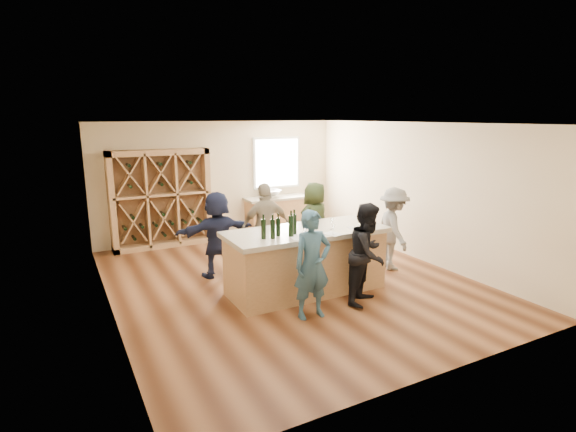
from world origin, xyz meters
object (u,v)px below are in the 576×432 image
tasting_counter_base (306,263)px  person_far_right (315,222)px  wine_rack (161,199)px  person_server (393,229)px  wine_bottle_b (273,229)px  person_near_right (368,254)px  wine_bottle_c (278,227)px  sink (271,194)px  person_near_left (312,265)px  wine_bottle_a (264,229)px  person_far_mid (266,227)px  wine_bottle_d (291,226)px  wine_bottle_e (294,224)px  person_far_left (217,234)px

tasting_counter_base → person_far_right: size_ratio=1.60×
wine_rack → person_server: (3.60, -3.63, -0.30)m
wine_bottle_b → person_near_right: person_near_right is taller
wine_bottle_c → person_far_right: size_ratio=0.18×
person_far_right → sink: bearing=-120.7°
tasting_counter_base → wine_bottle_b: (-0.73, -0.24, 0.73)m
wine_rack → person_server: 5.12m
sink → person_near_left: bearing=-108.8°
sink → wine_bottle_b: wine_bottle_b is taller
wine_rack → wine_bottle_a: (0.67, -4.03, 0.13)m
person_near_left → person_far_right: 2.68m
person_far_mid → person_near_left: bearing=85.7°
wine_bottle_a → person_server: size_ratio=0.19×
wine_bottle_d → person_near_left: (0.00, -0.65, -0.44)m
wine_bottle_b → wine_bottle_c: 0.17m
wine_bottle_d → person_far_mid: 1.66m
wine_bottle_c → person_near_left: person_near_left is taller
person_near_right → person_far_right: 2.26m
wine_bottle_c → wine_bottle_e: bearing=-3.1°
wine_rack → person_far_right: size_ratio=1.36×
person_far_left → wine_bottle_a: bearing=97.3°
wine_bottle_b → person_near_left: bearing=-65.3°
wine_bottle_a → person_near_right: bearing=-24.3°
wine_rack → person_far_mid: 2.90m
tasting_counter_base → wine_bottle_a: size_ratio=8.52×
person_far_mid → person_far_right: bearing=-174.4°
tasting_counter_base → person_near_right: size_ratio=1.61×
person_near_right → person_server: size_ratio=1.01×
sink → person_far_left: 3.25m
wine_bottle_a → wine_bottle_d: size_ratio=0.92×
sink → person_far_right: size_ratio=0.33×
person_server → person_far_mid: person_far_mid is taller
tasting_counter_base → person_far_left: bearing=126.9°
wine_rack → tasting_counter_base: bearing=-68.3°
wine_bottle_b → person_server: 2.86m
wine_bottle_a → person_near_right: person_near_right is taller
sink → person_far_mid: bearing=-117.8°
sink → person_far_mid: person_far_mid is taller
wine_bottle_b → wine_bottle_e: bearing=11.2°
sink → person_far_left: person_far_left is taller
tasting_counter_base → person_far_mid: person_far_mid is taller
person_near_left → person_far_right: person_far_right is taller
person_near_left → wine_rack: bearing=105.7°
tasting_counter_base → wine_bottle_e: size_ratio=8.10×
wine_bottle_c → person_far_right: person_far_right is taller
sink → wine_bottle_a: size_ratio=1.78×
wine_bottle_c → wine_bottle_b: bearing=-145.2°
person_far_left → wine_bottle_c: bearing=107.1°
wine_rack → wine_bottle_a: bearing=-80.6°
person_far_right → person_server: bearing=106.2°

